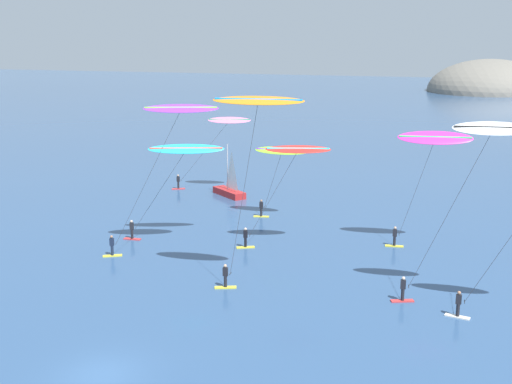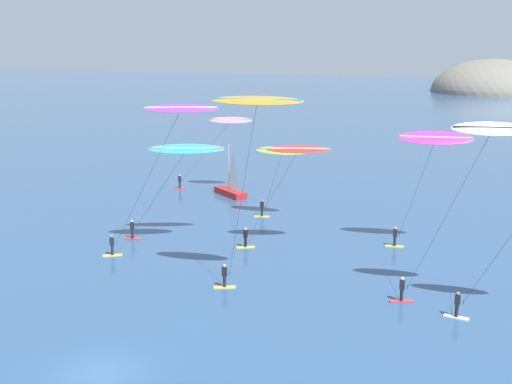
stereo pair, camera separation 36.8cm
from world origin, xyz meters
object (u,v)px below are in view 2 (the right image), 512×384
(kitesurfer_white, at_px, (483,146))
(kitesurfer_purple, at_px, (176,119))
(sailboat_near, at_px, (229,190))
(kitesurfer_cyan, at_px, (182,156))
(kitesurfer_magenta, at_px, (433,145))
(kitesurfer_pink, at_px, (226,125))
(kitesurfer_lime, at_px, (281,155))
(kitesurfer_orange, at_px, (255,114))
(kitesurfer_red, at_px, (294,157))

(kitesurfer_white, xyz_separation_m, kitesurfer_purple, (-22.09, 2.19, 0.45))
(sailboat_near, distance_m, kitesurfer_purple, 23.13)
(kitesurfer_cyan, bearing_deg, kitesurfer_magenta, 14.20)
(sailboat_near, relative_size, kitesurfer_pink, 0.63)
(kitesurfer_magenta, relative_size, kitesurfer_cyan, 1.17)
(kitesurfer_magenta, relative_size, kitesurfer_white, 0.81)
(kitesurfer_lime, relative_size, kitesurfer_purple, 0.58)
(kitesurfer_orange, bearing_deg, kitesurfer_white, 10.17)
(kitesurfer_purple, bearing_deg, kitesurfer_red, 32.58)
(kitesurfer_lime, bearing_deg, kitesurfer_white, -40.15)
(kitesurfer_orange, xyz_separation_m, kitesurfer_cyan, (-10.06, 8.70, -4.77))
(kitesurfer_purple, bearing_deg, kitesurfer_pink, 104.97)
(kitesurfer_white, relative_size, kitesurfer_pink, 1.31)
(kitesurfer_red, bearing_deg, kitesurfer_orange, -86.78)
(sailboat_near, height_order, kitesurfer_cyan, kitesurfer_cyan)
(kitesurfer_pink, bearing_deg, kitesurfer_purple, -75.03)
(kitesurfer_pink, bearing_deg, kitesurfer_orange, -62.14)
(sailboat_near, relative_size, kitesurfer_magenta, 0.59)
(kitesurfer_orange, height_order, kitesurfer_lime, kitesurfer_orange)
(kitesurfer_red, relative_size, kitesurfer_pink, 0.94)
(kitesurfer_cyan, bearing_deg, kitesurfer_red, 5.50)
(sailboat_near, bearing_deg, kitesurfer_magenta, -26.20)
(kitesurfer_pink, xyz_separation_m, kitesurfer_purple, (5.98, -22.38, 3.40))
(kitesurfer_pink, height_order, kitesurfer_cyan, kitesurfer_pink)
(kitesurfer_purple, bearing_deg, kitesurfer_magenta, 26.71)
(sailboat_near, height_order, kitesurfer_purple, kitesurfer_purple)
(kitesurfer_lime, bearing_deg, kitesurfer_magenta, -16.72)
(kitesurfer_red, bearing_deg, kitesurfer_lime, 115.80)
(kitesurfer_cyan, bearing_deg, kitesurfer_pink, 102.99)
(kitesurfer_magenta, distance_m, kitesurfer_pink, 27.42)
(kitesurfer_purple, relative_size, kitesurfer_cyan, 1.44)
(kitesurfer_white, xyz_separation_m, kitesurfer_lime, (-18.36, 15.48, -4.26))
(kitesurfer_lime, distance_m, kitesurfer_pink, 13.36)
(kitesurfer_orange, relative_size, kitesurfer_lime, 1.89)
(kitesurfer_orange, distance_m, kitesurfer_purple, 9.60)
(kitesurfer_magenta, xyz_separation_m, kitesurfer_red, (-10.18, -4.07, -0.94))
(kitesurfer_pink, xyz_separation_m, kitesurfer_cyan, (4.23, -18.33, -0.21))
(kitesurfer_orange, relative_size, kitesurfer_pink, 1.46)
(sailboat_near, height_order, kitesurfer_magenta, kitesurfer_magenta)
(kitesurfer_white, distance_m, kitesurfer_cyan, 24.85)
(kitesurfer_red, height_order, kitesurfer_pink, kitesurfer_red)
(kitesurfer_orange, relative_size, kitesurfer_cyan, 1.59)
(kitesurfer_orange, xyz_separation_m, kitesurfer_lime, (-4.57, 17.96, -5.88))
(sailboat_near, height_order, kitesurfer_pink, kitesurfer_pink)
(kitesurfer_magenta, distance_m, kitesurfer_purple, 20.22)
(kitesurfer_white, bearing_deg, kitesurfer_pink, 138.82)
(kitesurfer_red, bearing_deg, kitesurfer_magenta, 21.78)
(kitesurfer_magenta, xyz_separation_m, kitesurfer_lime, (-14.21, 4.27, -2.42))
(kitesurfer_white, relative_size, kitesurfer_purple, 0.99)
(sailboat_near, xyz_separation_m, kitesurfer_orange, (13.08, -24.87, 11.36))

